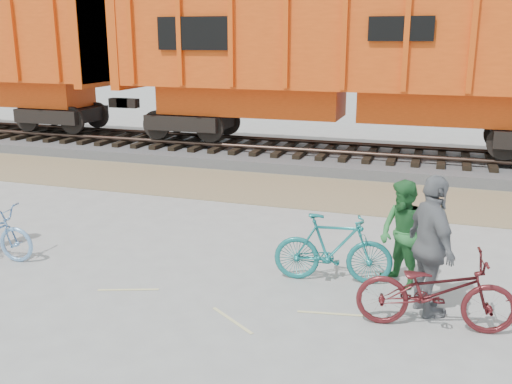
% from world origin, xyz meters
% --- Properties ---
extents(ground, '(120.00, 120.00, 0.00)m').
position_xyz_m(ground, '(0.00, 0.00, 0.00)').
color(ground, '#9E9E99').
rests_on(ground, ground).
extents(gravel_strip, '(120.00, 3.00, 0.02)m').
position_xyz_m(gravel_strip, '(0.00, 5.50, 0.01)').
color(gravel_strip, '#987E5E').
rests_on(gravel_strip, ground).
extents(ballast_bed, '(120.00, 4.00, 0.30)m').
position_xyz_m(ballast_bed, '(0.00, 9.00, 0.15)').
color(ballast_bed, slate).
rests_on(ballast_bed, ground).
extents(track, '(120.00, 2.60, 0.24)m').
position_xyz_m(track, '(0.00, 9.00, 0.47)').
color(track, black).
rests_on(track, ballast_bed).
extents(hopper_car_center, '(14.00, 3.13, 4.65)m').
position_xyz_m(hopper_car_center, '(0.63, 9.00, 3.01)').
color(hopper_car_center, black).
rests_on(hopper_car_center, track).
extents(bicycle_teal, '(1.85, 0.77, 1.08)m').
position_xyz_m(bicycle_teal, '(1.81, 0.47, 0.54)').
color(bicycle_teal, '#1A7372').
rests_on(bicycle_teal, ground).
extents(bicycle_maroon, '(2.05, 0.92, 1.04)m').
position_xyz_m(bicycle_maroon, '(3.32, -0.56, 0.52)').
color(bicycle_maroon, '#501619').
rests_on(bicycle_maroon, ground).
extents(person_man, '(0.99, 0.99, 1.62)m').
position_xyz_m(person_man, '(2.81, 0.67, 0.81)').
color(person_man, '#296D33').
rests_on(person_man, ground).
extents(person_woman, '(0.94, 1.22, 1.93)m').
position_xyz_m(person_woman, '(3.22, -0.16, 0.96)').
color(person_woman, slate).
rests_on(person_woman, ground).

